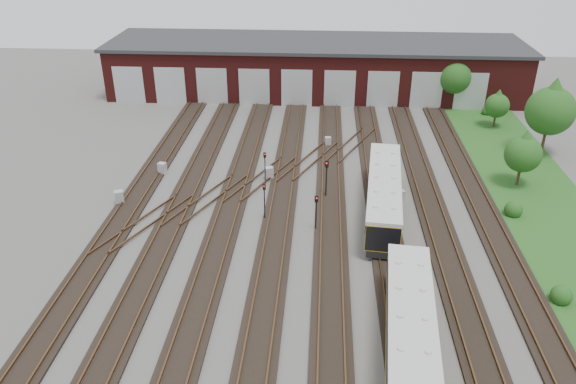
{
  "coord_description": "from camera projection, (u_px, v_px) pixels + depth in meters",
  "views": [
    {
      "loc": [
        1.16,
        -29.6,
        21.93
      ],
      "look_at": [
        -1.33,
        8.25,
        2.0
      ],
      "focal_mm": 35.0,
      "sensor_mm": 36.0,
      "label": 1
    }
  ],
  "objects": [
    {
      "name": "bush_0",
      "position": [
        562.0,
        293.0,
        34.07
      ],
      "size": [
        1.31,
        1.31,
        1.31
      ],
      "primitive_type": "sphere",
      "color": "#1E4614",
      "rests_on": "ground"
    },
    {
      "name": "relay_cabinet_3",
      "position": [
        328.0,
        142.0,
        55.64
      ],
      "size": [
        0.67,
        0.59,
        0.96
      ],
      "primitive_type": "cube",
      "rotation": [
        0.0,
        0.0,
        0.22
      ],
      "color": "#9FA1A4",
      "rests_on": "ground"
    },
    {
      "name": "relay_cabinet_1",
      "position": [
        162.0,
        169.0,
        49.91
      ],
      "size": [
        0.78,
        0.7,
        1.1
      ],
      "primitive_type": "cube",
      "rotation": [
        0.0,
        0.0,
        -0.25
      ],
      "color": "#9FA1A4",
      "rests_on": "ground"
    },
    {
      "name": "tree_0",
      "position": [
        455.0,
        73.0,
        64.26
      ],
      "size": [
        3.91,
        3.91,
        6.48
      ],
      "color": "#372B18",
      "rests_on": "ground"
    },
    {
      "name": "tree_1",
      "position": [
        498.0,
        103.0,
        59.27
      ],
      "size": [
        2.55,
        2.55,
        4.22
      ],
      "color": "#372B18",
      "rests_on": "ground"
    },
    {
      "name": "ground",
      "position": [
        300.0,
        279.0,
        36.42
      ],
      "size": [
        120.0,
        120.0,
        0.0
      ],
      "primitive_type": "plane",
      "color": "#4B4846",
      "rests_on": "ground"
    },
    {
      "name": "relay_cabinet_0",
      "position": [
        119.0,
        198.0,
        45.07
      ],
      "size": [
        0.86,
        0.8,
        1.14
      ],
      "primitive_type": "cube",
      "rotation": [
        0.0,
        0.0,
        0.43
      ],
      "color": "#9FA1A4",
      "rests_on": "ground"
    },
    {
      "name": "relay_cabinet_4",
      "position": [
        401.0,
        196.0,
        45.65
      ],
      "size": [
        0.63,
        0.57,
        0.88
      ],
      "primitive_type": "cube",
      "rotation": [
        0.0,
        0.0,
        0.29
      ],
      "color": "#9FA1A4",
      "rests_on": "ground"
    },
    {
      "name": "metro_train",
      "position": [
        410.0,
        339.0,
        28.94
      ],
      "size": [
        3.68,
        45.69,
        2.79
      ],
      "rotation": [
        0.0,
        0.0,
        -0.09
      ],
      "color": "black",
      "rests_on": "ground"
    },
    {
      "name": "tree_2",
      "position": [
        552.0,
        105.0,
        52.1
      ],
      "size": [
        4.53,
        4.53,
        7.51
      ],
      "color": "#372B18",
      "rests_on": "ground"
    },
    {
      "name": "tree_3",
      "position": [
        524.0,
        150.0,
        46.79
      ],
      "size": [
        3.06,
        3.06,
        5.08
      ],
      "color": "#372B18",
      "rests_on": "ground"
    },
    {
      "name": "signal_mast_3",
      "position": [
        316.0,
        208.0,
        40.89
      ],
      "size": [
        0.28,
        0.26,
        2.89
      ],
      "rotation": [
        0.0,
        0.0,
        0.23
      ],
      "color": "black",
      "rests_on": "ground"
    },
    {
      "name": "bush_2",
      "position": [
        487.0,
        110.0,
        63.73
      ],
      "size": [
        1.18,
        1.18,
        1.18
      ],
      "primitive_type": "sphere",
      "color": "#1E4614",
      "rests_on": "ground"
    },
    {
      "name": "signal_mast_0",
      "position": [
        265.0,
        164.0,
        47.76
      ],
      "size": [
        0.26,
        0.25,
        2.89
      ],
      "rotation": [
        0.0,
        0.0,
        0.42
      ],
      "color": "black",
      "rests_on": "ground"
    },
    {
      "name": "grass_verge",
      "position": [
        547.0,
        212.0,
        44.13
      ],
      "size": [
        8.0,
        55.0,
        0.05
      ],
      "primitive_type": "cube",
      "color": "#1F501A",
      "rests_on": "ground"
    },
    {
      "name": "relay_cabinet_2",
      "position": [
        269.0,
        173.0,
        49.03
      ],
      "size": [
        0.86,
        0.8,
        1.15
      ],
      "primitive_type": "cube",
      "rotation": [
        0.0,
        0.0,
        0.42
      ],
      "color": "#9FA1A4",
      "rests_on": "ground"
    },
    {
      "name": "bush_1",
      "position": [
        514.0,
        207.0,
        43.41
      ],
      "size": [
        1.39,
        1.39,
        1.39
      ],
      "primitive_type": "sphere",
      "color": "#1E4614",
      "rests_on": "ground"
    },
    {
      "name": "maintenance_shed",
      "position": [
        315.0,
        66.0,
        70.24
      ],
      "size": [
        51.0,
        12.5,
        6.35
      ],
      "color": "#4A1312",
      "rests_on": "ground"
    },
    {
      "name": "signal_mast_1",
      "position": [
        326.0,
        174.0,
        45.33
      ],
      "size": [
        0.31,
        0.29,
        3.31
      ],
      "rotation": [
        0.0,
        0.0,
        -0.23
      ],
      "color": "black",
      "rests_on": "ground"
    },
    {
      "name": "signal_mast_2",
      "position": [
        264.0,
        197.0,
        42.2
      ],
      "size": [
        0.23,
        0.22,
        3.06
      ],
      "rotation": [
        0.0,
        0.0,
        0.04
      ],
      "color": "black",
      "rests_on": "ground"
    },
    {
      "name": "track_network",
      "position": [
        298.0,
        272.0,
        36.89
      ],
      "size": [
        30.4,
        70.0,
        0.33
      ],
      "color": "black",
      "rests_on": "ground"
    }
  ]
}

